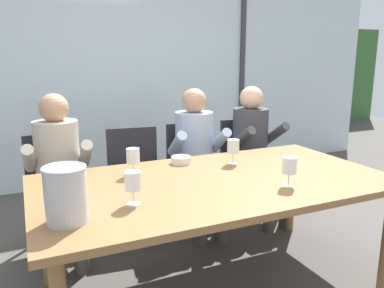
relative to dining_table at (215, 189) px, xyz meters
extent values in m
plane|color=#4C4742|center=(0.00, 1.00, -0.66)|extent=(14.00, 14.00, 0.00)
cube|color=silver|center=(0.00, 2.44, 0.64)|extent=(7.35, 0.03, 2.60)
cube|color=#38383D|center=(1.65, 2.42, 0.64)|extent=(0.06, 0.06, 2.60)
cube|color=#386633|center=(0.00, 5.81, 0.38)|extent=(13.35, 2.40, 2.07)
cube|color=olive|center=(0.00, 0.00, 0.04)|extent=(2.15, 1.14, 0.04)
cylinder|color=olive|center=(-0.98, 0.47, -0.32)|extent=(0.07, 0.07, 0.68)
cylinder|color=olive|center=(0.98, 0.47, -0.32)|extent=(0.07, 0.07, 0.68)
cube|color=#232328|center=(-0.84, 0.90, -0.21)|extent=(0.47, 0.47, 0.03)
cube|color=#232328|center=(-0.86, 1.09, 0.01)|extent=(0.42, 0.07, 0.42)
cylinder|color=#232328|center=(-1.02, 0.69, -0.44)|extent=(0.04, 0.04, 0.44)
cylinder|color=#232328|center=(-0.64, 0.72, -0.44)|extent=(0.04, 0.04, 0.44)
cylinder|color=#232328|center=(-1.04, 1.07, -0.44)|extent=(0.04, 0.04, 0.44)
cylinder|color=#232328|center=(-0.67, 1.10, -0.44)|extent=(0.04, 0.04, 0.44)
cube|color=#232328|center=(-0.25, 0.88, -0.21)|extent=(0.49, 0.49, 0.03)
cube|color=#232328|center=(-0.22, 1.08, 0.01)|extent=(0.42, 0.08, 0.42)
cylinder|color=#232328|center=(-0.46, 0.71, -0.44)|extent=(0.04, 0.04, 0.44)
cylinder|color=#232328|center=(-0.08, 0.67, -0.44)|extent=(0.04, 0.04, 0.44)
cylinder|color=#232328|center=(-0.41, 1.09, -0.44)|extent=(0.04, 0.04, 0.44)
cylinder|color=#232328|center=(-0.04, 1.05, -0.44)|extent=(0.04, 0.04, 0.44)
cube|color=#232328|center=(0.28, 0.89, -0.21)|extent=(0.50, 0.50, 0.03)
cube|color=#232328|center=(0.31, 1.09, 0.01)|extent=(0.42, 0.09, 0.42)
cylinder|color=#232328|center=(0.06, 0.73, -0.44)|extent=(0.04, 0.04, 0.44)
cylinder|color=#232328|center=(0.44, 0.68, -0.44)|extent=(0.04, 0.04, 0.44)
cylinder|color=#232328|center=(0.12, 1.11, -0.44)|extent=(0.04, 0.04, 0.44)
cylinder|color=#232328|center=(0.49, 1.05, -0.44)|extent=(0.04, 0.04, 0.44)
cube|color=#232328|center=(0.84, 0.90, -0.21)|extent=(0.45, 0.45, 0.03)
cube|color=#232328|center=(0.85, 1.10, 0.01)|extent=(0.42, 0.05, 0.42)
cylinder|color=#232328|center=(0.65, 0.72, -0.44)|extent=(0.04, 0.04, 0.44)
cylinder|color=#232328|center=(1.03, 0.71, -0.44)|extent=(0.04, 0.04, 0.44)
cylinder|color=#232328|center=(0.66, 1.09, -0.44)|extent=(0.04, 0.04, 0.44)
cylinder|color=#232328|center=(1.04, 1.09, -0.44)|extent=(0.04, 0.04, 0.44)
cylinder|color=#B7AD9E|center=(-0.83, 0.92, 0.08)|extent=(0.34, 0.34, 0.52)
sphere|color=tan|center=(-0.83, 0.92, 0.44)|extent=(0.21, 0.21, 0.21)
cube|color=#47423D|center=(-0.93, 0.73, -0.18)|extent=(0.15, 0.41, 0.13)
cube|color=#47423D|center=(-0.75, 0.72, -0.18)|extent=(0.15, 0.41, 0.13)
cylinder|color=#47423D|center=(-0.94, 0.53, -0.43)|extent=(0.10, 0.10, 0.46)
cylinder|color=#47423D|center=(-0.76, 0.52, -0.43)|extent=(0.10, 0.10, 0.46)
cylinder|color=#B7AD9E|center=(-1.03, 0.81, 0.11)|extent=(0.10, 0.33, 0.26)
cylinder|color=#B7AD9E|center=(-0.65, 0.79, 0.11)|extent=(0.10, 0.33, 0.26)
cylinder|color=#9EB2D1|center=(0.28, 0.92, 0.08)|extent=(0.35, 0.35, 0.52)
sphere|color=tan|center=(0.28, 0.92, 0.44)|extent=(0.21, 0.21, 0.21)
cube|color=#47423D|center=(0.17, 0.73, -0.18)|extent=(0.16, 0.41, 0.13)
cube|color=#47423D|center=(0.35, 0.72, -0.18)|extent=(0.16, 0.41, 0.13)
cylinder|color=#47423D|center=(0.15, 0.53, -0.43)|extent=(0.10, 0.10, 0.46)
cylinder|color=#47423D|center=(0.33, 0.52, -0.43)|extent=(0.10, 0.10, 0.46)
cylinder|color=#9EB2D1|center=(0.08, 0.82, 0.11)|extent=(0.11, 0.33, 0.26)
cylinder|color=#9EB2D1|center=(0.46, 0.79, 0.11)|extent=(0.11, 0.33, 0.26)
cylinder|color=#38383D|center=(0.84, 0.92, 0.08)|extent=(0.35, 0.35, 0.52)
sphere|color=#DBAD89|center=(0.84, 0.92, 0.44)|extent=(0.21, 0.21, 0.21)
cube|color=#47423D|center=(0.77, 0.71, -0.18)|extent=(0.17, 0.41, 0.13)
cube|color=#47423D|center=(0.95, 0.73, -0.18)|extent=(0.17, 0.41, 0.13)
cylinder|color=#47423D|center=(0.79, 0.52, -0.43)|extent=(0.10, 0.10, 0.46)
cylinder|color=#47423D|center=(0.97, 0.53, -0.43)|extent=(0.10, 0.10, 0.46)
cylinder|color=#38383D|center=(0.66, 0.78, 0.11)|extent=(0.11, 0.33, 0.26)
cylinder|color=#38383D|center=(1.04, 0.82, 0.11)|extent=(0.11, 0.33, 0.26)
cylinder|color=#B7B7BC|center=(-0.90, -0.27, 0.19)|extent=(0.19, 0.19, 0.26)
torus|color=silver|center=(-0.90, -0.27, 0.32)|extent=(0.20, 0.20, 0.01)
cylinder|color=silver|center=(-0.05, 0.42, 0.09)|extent=(0.14, 0.14, 0.05)
cylinder|color=silver|center=(0.28, 0.26, 0.07)|extent=(0.07, 0.07, 0.00)
cylinder|color=silver|center=(0.28, 0.26, 0.10)|extent=(0.01, 0.01, 0.07)
cylinder|color=silver|center=(0.28, 0.26, 0.19)|extent=(0.08, 0.08, 0.09)
cylinder|color=#560C1E|center=(0.28, 0.26, 0.16)|extent=(0.07, 0.07, 0.04)
cylinder|color=silver|center=(-0.57, -0.19, 0.07)|extent=(0.07, 0.07, 0.00)
cylinder|color=silver|center=(-0.57, -0.19, 0.10)|extent=(0.01, 0.01, 0.07)
cylinder|color=silver|center=(-0.57, -0.19, 0.19)|extent=(0.08, 0.08, 0.09)
cylinder|color=#560C1E|center=(-0.57, -0.19, 0.16)|extent=(0.07, 0.07, 0.04)
cylinder|color=silver|center=(0.32, -0.29, 0.07)|extent=(0.07, 0.07, 0.00)
cylinder|color=silver|center=(0.32, -0.29, 0.10)|extent=(0.01, 0.01, 0.07)
cylinder|color=silver|center=(0.32, -0.29, 0.19)|extent=(0.08, 0.08, 0.09)
cylinder|color=#E0D184|center=(0.32, -0.29, 0.16)|extent=(0.07, 0.07, 0.04)
cylinder|color=silver|center=(-0.43, 0.29, 0.07)|extent=(0.07, 0.07, 0.00)
cylinder|color=silver|center=(-0.43, 0.29, 0.10)|extent=(0.01, 0.01, 0.07)
cylinder|color=silver|center=(-0.43, 0.29, 0.19)|extent=(0.08, 0.08, 0.09)
cylinder|color=maroon|center=(-0.43, 0.29, 0.16)|extent=(0.07, 0.07, 0.04)
camera|label=1|loc=(-1.05, -1.97, 0.79)|focal=35.73mm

